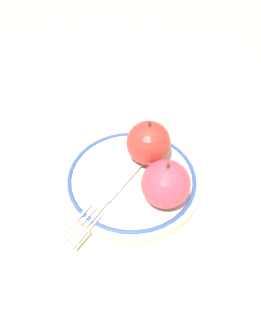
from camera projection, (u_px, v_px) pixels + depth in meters
ground_plane at (142, 191)px, 0.47m from camera, size 2.00×2.00×0.00m
plate at (130, 181)px, 0.47m from camera, size 0.20×0.20×0.02m
apple_red_whole at (148, 143)px, 0.47m from camera, size 0.06×0.06×0.07m
apple_second_whole at (166, 183)px, 0.42m from camera, size 0.06×0.06×0.07m
fork at (113, 193)px, 0.45m from camera, size 0.18×0.04×0.00m
napkin_folded at (210, 134)px, 0.55m from camera, size 0.17×0.14×0.01m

